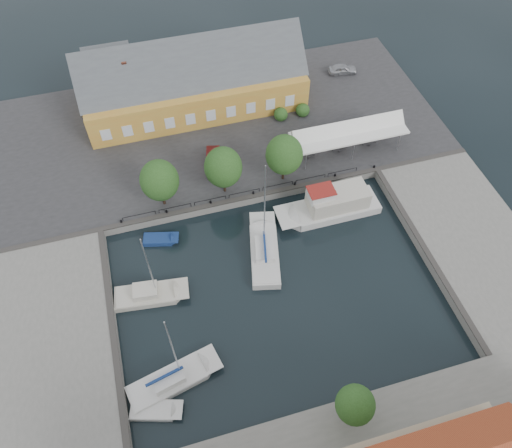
{
  "coord_description": "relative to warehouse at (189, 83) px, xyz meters",
  "views": [
    {
      "loc": [
        -9.08,
        -25.57,
        44.12
      ],
      "look_at": [
        0.0,
        6.0,
        1.5
      ],
      "focal_mm": 35.0,
      "sensor_mm": 36.0,
      "label": 1
    }
  ],
  "objects": [
    {
      "name": "car_silver",
      "position": [
        22.0,
        0.73,
        -2.75
      ],
      "size": [
        4.22,
        2.29,
        1.36
      ],
      "primitive_type": "imported",
      "rotation": [
        0.0,
        0.0,
        1.39
      ],
      "color": "#A9ABB1",
      "rests_on": "north_quay"
    },
    {
      "name": "west_boat_b",
      "position": [
        -9.84,
        -27.19,
        -4.17
      ],
      "size": [
        7.66,
        3.39,
        10.28
      ],
      "color": "beige",
      "rests_on": "ground"
    },
    {
      "name": "center_sailboat",
      "position": [
        2.65,
        -25.37,
        -4.06
      ],
      "size": [
        4.91,
        9.84,
        13.02
      ],
      "color": "silver",
      "rests_on": "ground"
    },
    {
      "name": "quay_edge_fittings",
      "position": [
        2.62,
        -23.61,
        -3.37
      ],
      "size": [
        56.0,
        24.72,
        0.4
      ],
      "color": "#383533",
      "rests_on": "north_quay"
    },
    {
      "name": "launch_nw",
      "position": [
        -7.72,
        -20.55,
        -4.34
      ],
      "size": [
        4.09,
        2.42,
        0.88
      ],
      "color": "navy",
      "rests_on": "ground"
    },
    {
      "name": "quay_trees",
      "position": [
        0.6,
        -16.36,
        0.45
      ],
      "size": [
        18.2,
        4.2,
        6.3
      ],
      "color": "black",
      "rests_on": "north_quay"
    },
    {
      "name": "tent_canopy",
      "position": [
        16.6,
        -13.86,
        -0.74
      ],
      "size": [
        14.0,
        4.0,
        2.83
      ],
      "color": "white",
      "rests_on": "north_quay"
    },
    {
      "name": "west_quay",
      "position": [
        -19.4,
        -30.36,
        -3.93
      ],
      "size": [
        12.0,
        24.0,
        1.0
      ],
      "primitive_type": "cube",
      "color": "slate",
      "rests_on": "ground"
    },
    {
      "name": "east_quay",
      "position": [
        24.6,
        -30.36,
        -3.93
      ],
      "size": [
        12.0,
        24.0,
        1.0
      ],
      "primitive_type": "cube",
      "color": "slate",
      "rests_on": "ground"
    },
    {
      "name": "ground",
      "position": [
        2.6,
        -28.36,
        -4.43
      ],
      "size": [
        140.0,
        140.0,
        0.0
      ],
      "primitive_type": "plane",
      "color": "black",
      "rests_on": "ground"
    },
    {
      "name": "car_red",
      "position": [
        0.29,
        -11.96,
        -2.67
      ],
      "size": [
        2.57,
        4.82,
        1.51
      ],
      "primitive_type": "imported",
      "rotation": [
        0.0,
        0.0,
        -0.22
      ],
      "color": "maroon",
      "rests_on": "north_quay"
    },
    {
      "name": "west_boat_d",
      "position": [
        -9.21,
        -36.39,
        -4.16
      ],
      "size": [
        8.92,
        4.45,
        11.53
      ],
      "color": "silver",
      "rests_on": "ground"
    },
    {
      "name": "north_quay",
      "position": [
        2.6,
        -5.36,
        -3.93
      ],
      "size": [
        56.0,
        26.0,
        1.0
      ],
      "primitive_type": "cube",
      "color": "#2D2D30",
      "rests_on": "ground"
    },
    {
      "name": "trawler",
      "position": [
        11.6,
        -21.9,
        -3.41
      ],
      "size": [
        12.02,
        3.63,
        5.0
      ],
      "color": "silver",
      "rests_on": "ground"
    },
    {
      "name": "warehouse",
      "position": [
        0.0,
        0.0,
        0.0
      ],
      "size": [
        28.56,
        14.0,
        9.55
      ],
      "color": "gold",
      "rests_on": "north_quay"
    },
    {
      "name": "launch_sw",
      "position": [
        -11.09,
        -38.56,
        -4.34
      ],
      "size": [
        4.82,
        2.96,
        0.98
      ],
      "color": "silver",
      "rests_on": "ground"
    }
  ]
}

